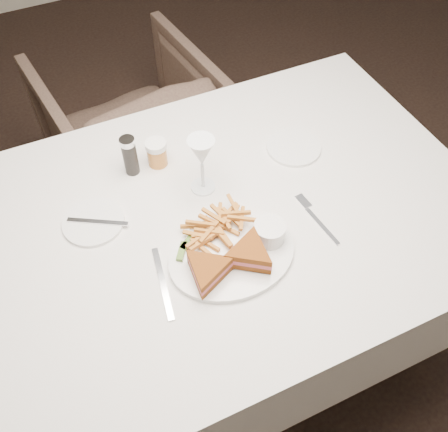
% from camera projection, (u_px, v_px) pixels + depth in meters
% --- Properties ---
extents(ground, '(5.00, 5.00, 0.00)m').
position_uv_depth(ground, '(275.00, 251.00, 2.15)').
color(ground, black).
rests_on(ground, ground).
extents(table, '(1.46, 0.99, 0.75)m').
position_uv_depth(table, '(217.00, 287.00, 1.61)').
color(table, silver).
rests_on(table, ground).
extents(chair_far, '(0.73, 0.70, 0.69)m').
position_uv_depth(chair_far, '(131.00, 121.00, 2.17)').
color(chair_far, '#49372D').
rests_on(chair_far, ground).
extents(table_setting, '(0.77, 0.59, 0.18)m').
position_uv_depth(table_setting, '(216.00, 221.00, 1.26)').
color(table_setting, white).
rests_on(table_setting, table).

